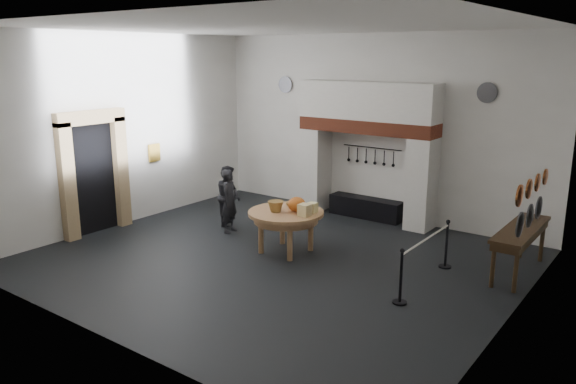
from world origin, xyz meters
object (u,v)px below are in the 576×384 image
Objects in this scene: visitor_near at (230,201)px; barrier_post_far at (446,245)px; work_table at (286,213)px; barrier_post_near at (401,278)px; side_table at (521,229)px; iron_range at (366,208)px; visitor_far at (229,196)px.

barrier_post_far is at bearing -91.71° from visitor_near.
barrier_post_near is at bearing -16.44° from work_table.
visitor_near is 1.63× the size of barrier_post_near.
work_table is 3.15m from barrier_post_near.
barrier_post_far is (-1.20, -0.50, -0.42)m from side_table.
side_table is at bearing -21.46° from iron_range.
work_table is (-0.10, -3.23, 0.59)m from iron_range.
barrier_post_far is at bearing -125.18° from visitor_far.
visitor_near is 6.18m from side_table.
barrier_post_near is at bearing -115.67° from side_table.
side_table is at bearing 64.33° from barrier_post_near.
barrier_post_near and barrier_post_far have the same top height.
barrier_post_near is (5.24, -1.61, -0.27)m from visitor_far.
iron_range is 3.59m from barrier_post_far.
side_table is 1.37m from barrier_post_far.
visitor_near reaches higher than barrier_post_near.
visitor_far is at bearing -133.05° from iron_range.
side_table is (6.04, 1.30, 0.14)m from visitor_near.
visitor_near is 0.67× the size of side_table.
work_table reaches higher than iron_range.
barrier_post_far is at bearing -36.15° from iron_range.
work_table is 1.87m from visitor_near.
work_table is at bearing -159.63° from barrier_post_far.
visitor_near is (-1.94, -2.91, 0.48)m from iron_range.
barrier_post_far is (4.84, 0.79, -0.28)m from visitor_near.
iron_range is 3.29m from work_table.
work_table is 3.23m from barrier_post_far.
visitor_far is (-2.24, 0.72, -0.12)m from work_table.
visitor_far reaches higher than side_table.
side_table is at bearing -88.90° from visitor_near.
work_table is at bearing -91.86° from iron_range.
barrier_post_near is at bearing -115.01° from visitor_near.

